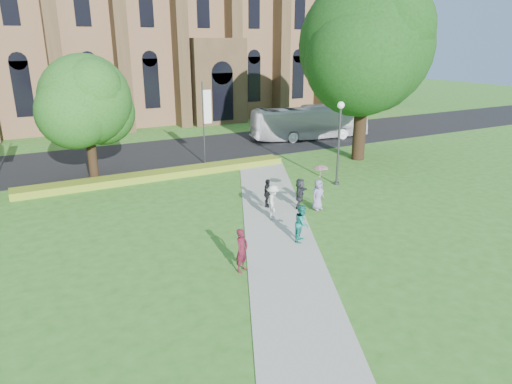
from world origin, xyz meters
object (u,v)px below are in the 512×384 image
streetlamp (339,133)px  pedestrian_0 (242,250)px  tour_coach (310,123)px  large_tree (366,46)px

streetlamp → pedestrian_0: 13.11m
pedestrian_0 → streetlamp: bearing=2.5°
tour_coach → pedestrian_0: size_ratio=6.16×
tour_coach → large_tree: bearing=-177.5°
streetlamp → tour_coach: streetlamp is taller
streetlamp → large_tree: bearing=39.3°
large_tree → tour_coach: size_ratio=1.21×
streetlamp → pedestrian_0: bearing=-144.2°
tour_coach → pedestrian_0: 26.31m
large_tree → streetlamp: bearing=-140.7°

